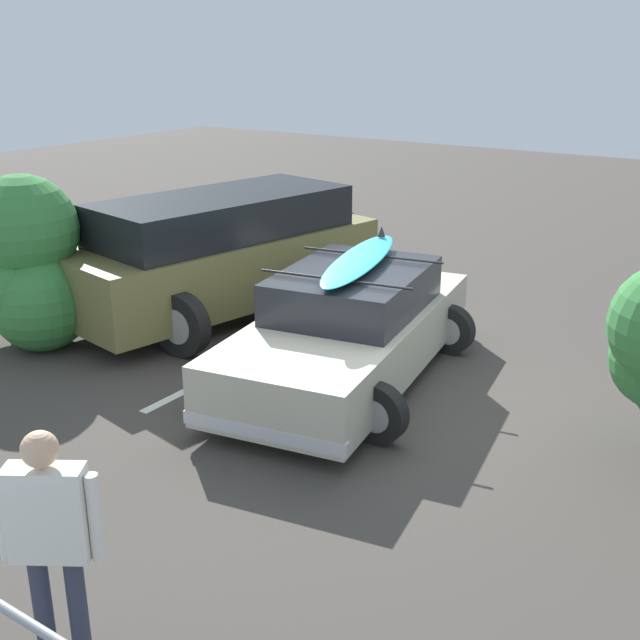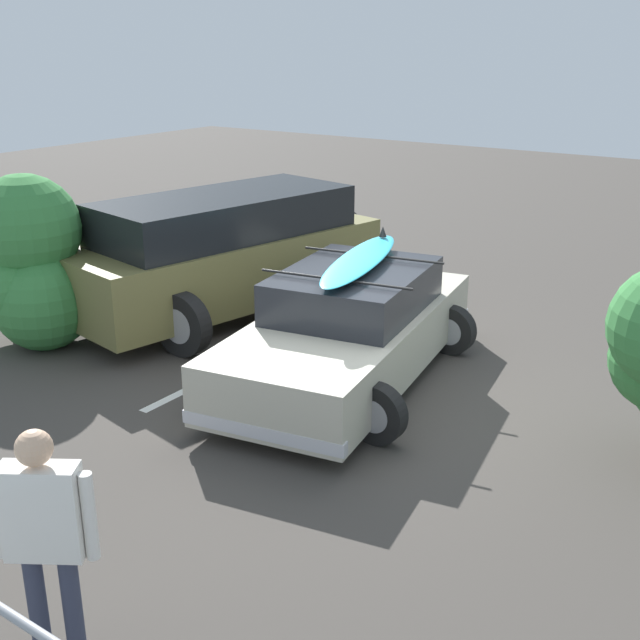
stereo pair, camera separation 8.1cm
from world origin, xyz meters
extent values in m
cube|color=#423D38|center=(0.00, 0.00, -0.01)|extent=(44.00, 44.00, 0.02)
cube|color=silver|center=(1.90, -0.31, 0.00)|extent=(0.12, 4.15, 0.00)
cube|color=#B7B29E|center=(0.48, -0.31, 0.52)|extent=(2.48, 4.67, 0.68)
cube|color=#23262B|center=(0.51, -0.48, 1.11)|extent=(1.89, 2.36, 0.50)
cube|color=silver|center=(0.12, 1.83, 0.30)|extent=(1.80, 0.40, 0.14)
cube|color=silver|center=(0.84, -2.45, 0.30)|extent=(1.80, 0.40, 0.14)
cylinder|color=black|center=(-0.64, 0.90, 0.33)|extent=(0.65, 0.18, 0.65)
cylinder|color=#99999E|center=(-0.64, 0.90, 0.33)|extent=(0.36, 0.19, 0.36)
cylinder|color=black|center=(1.14, 1.20, 0.33)|extent=(0.65, 0.18, 0.65)
cylinder|color=#99999E|center=(1.14, 1.20, 0.33)|extent=(0.36, 0.19, 0.36)
cylinder|color=black|center=(-0.19, -1.82, 0.33)|extent=(0.65, 0.18, 0.65)
cylinder|color=#99999E|center=(-0.19, -1.82, 0.33)|extent=(0.36, 0.19, 0.36)
cylinder|color=black|center=(1.60, -1.52, 0.33)|extent=(0.65, 0.18, 0.65)
cylinder|color=#99999E|center=(1.60, -1.52, 0.33)|extent=(0.36, 0.19, 0.36)
cylinder|color=black|center=(0.41, 0.09, 1.40)|extent=(1.84, 0.34, 0.03)
cylinder|color=black|center=(0.60, -1.06, 1.40)|extent=(1.84, 0.34, 0.03)
ellipsoid|color=#33B7D6|center=(0.51, -0.62, 1.46)|extent=(1.17, 2.64, 0.09)
cone|color=black|center=(0.78, -1.62, 1.57)|extent=(0.10, 0.10, 0.14)
cube|color=brown|center=(3.31, -1.38, 0.76)|extent=(2.70, 5.13, 0.95)
cube|color=black|center=(3.31, -1.38, 1.53)|extent=(2.35, 4.05, 0.60)
cylinder|color=black|center=(2.82, -3.87, 0.86)|extent=(0.79, 0.33, 0.77)
cylinder|color=black|center=(2.70, 0.23, 0.43)|extent=(0.86, 0.22, 0.86)
cylinder|color=#99999E|center=(2.70, 0.23, 0.43)|extent=(0.47, 0.23, 0.47)
cylinder|color=black|center=(4.49, -0.12, 0.43)|extent=(0.86, 0.22, 0.86)
cylinder|color=#99999E|center=(4.49, -0.12, 0.43)|extent=(0.47, 0.23, 0.47)
cylinder|color=black|center=(2.13, -2.64, 0.43)|extent=(0.86, 0.22, 0.86)
cylinder|color=#99999E|center=(2.13, -2.64, 0.43)|extent=(0.47, 0.23, 0.47)
cylinder|color=black|center=(3.92, -2.99, 0.43)|extent=(0.86, 0.22, 0.86)
cylinder|color=#99999E|center=(3.92, -2.99, 0.43)|extent=(0.47, 0.23, 0.47)
cylinder|color=#33384C|center=(-0.59, 4.72, 0.43)|extent=(0.12, 0.12, 0.86)
cylinder|color=#33384C|center=(-0.39, 4.85, 0.43)|extent=(0.12, 0.12, 0.86)
cube|color=silver|center=(-0.49, 4.78, 1.18)|extent=(0.53, 0.43, 0.64)
sphere|color=#D6A884|center=(-0.49, 4.78, 1.63)|extent=(0.23, 0.23, 0.23)
cylinder|color=silver|center=(-0.74, 4.63, 1.15)|extent=(0.09, 0.09, 0.61)
cylinder|color=#4C3828|center=(5.04, 0.99, 0.22)|extent=(0.31, 0.31, 0.44)
sphere|color=#387F3D|center=(4.75, 1.26, 0.79)|extent=(1.09, 1.09, 1.09)
sphere|color=#387F3D|center=(5.32, 0.88, 1.13)|extent=(1.16, 1.16, 1.16)
sphere|color=#387F3D|center=(4.79, 0.94, 1.58)|extent=(1.45, 1.45, 1.45)
sphere|color=#387F3D|center=(4.48, 1.04, 0.64)|extent=(1.34, 1.34, 1.34)
camera|label=1|loc=(-4.30, 7.42, 3.98)|focal=45.00mm
camera|label=2|loc=(-4.37, 7.37, 3.98)|focal=45.00mm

